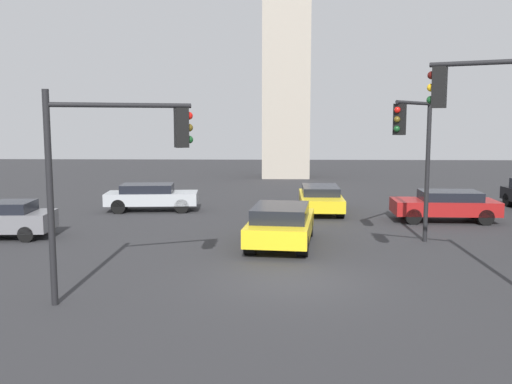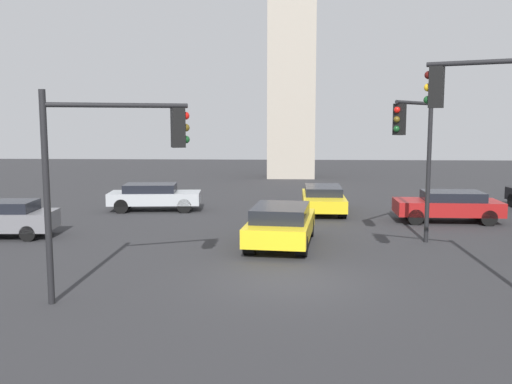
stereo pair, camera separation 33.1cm
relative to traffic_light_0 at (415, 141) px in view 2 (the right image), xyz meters
The scene contains 8 objects.
ground_plane 7.09m from the traffic_light_0, 135.24° to the right, with size 95.53×95.53×0.00m, color #2D2D30.
traffic_light_0 is the anchor object (origin of this frame).
traffic_light_1 6.01m from the traffic_light_0, 84.65° to the right, with size 2.83×1.50×5.95m.
traffic_light_2 10.40m from the traffic_light_0, 145.85° to the right, with size 3.31×1.50×5.15m.
car_0 6.67m from the traffic_light_0, 62.53° to the left, with size 4.50×2.08×1.34m.
car_1 8.66m from the traffic_light_0, 108.15° to the left, with size 2.03×4.73×1.24m.
car_2 13.61m from the traffic_light_0, 144.37° to the left, with size 4.54×2.14×1.32m.
car_6 5.40m from the traffic_light_0, behind, with size 2.63×4.99×1.45m.
Camera 2 is at (-0.19, -15.31, 4.46)m, focal length 39.88 mm.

